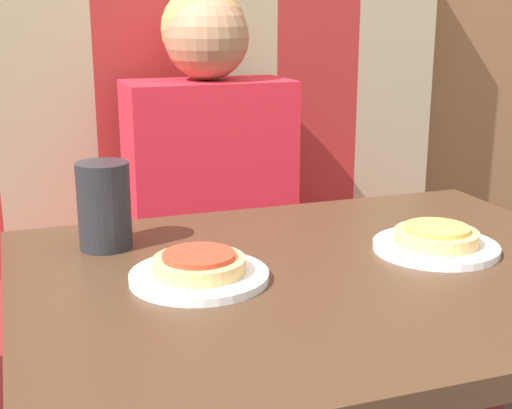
% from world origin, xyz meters
% --- Properties ---
extents(booth_seat, '(1.39, 0.50, 0.47)m').
position_xyz_m(booth_seat, '(0.00, 0.66, 0.24)').
color(booth_seat, maroon).
rests_on(booth_seat, ground_plane).
extents(booth_backrest, '(1.39, 0.09, 0.79)m').
position_xyz_m(booth_backrest, '(-0.00, 0.87, 0.87)').
color(booth_backrest, maroon).
rests_on(booth_backrest, booth_seat).
extents(dining_table, '(0.92, 0.70, 0.73)m').
position_xyz_m(dining_table, '(0.00, 0.00, 0.63)').
color(dining_table, '#422B1C').
rests_on(dining_table, ground_plane).
extents(person, '(0.37, 0.22, 0.68)m').
position_xyz_m(person, '(0.00, 0.66, 0.81)').
color(person, red).
rests_on(person, booth_seat).
extents(plate_left, '(0.20, 0.20, 0.01)m').
position_xyz_m(plate_left, '(-0.19, 0.02, 0.74)').
color(plate_left, white).
rests_on(plate_left, dining_table).
extents(plate_right, '(0.20, 0.20, 0.01)m').
position_xyz_m(plate_right, '(0.19, 0.02, 0.74)').
color(plate_right, white).
rests_on(plate_right, dining_table).
extents(pizza_left, '(0.13, 0.13, 0.03)m').
position_xyz_m(pizza_left, '(-0.19, 0.02, 0.76)').
color(pizza_left, tan).
rests_on(pizza_left, plate_left).
extents(pizza_right, '(0.13, 0.13, 0.03)m').
position_xyz_m(pizza_right, '(0.19, 0.02, 0.76)').
color(pizza_right, tan).
rests_on(pizza_right, plate_right).
extents(drinking_cup, '(0.08, 0.08, 0.14)m').
position_xyz_m(drinking_cup, '(-0.30, 0.21, 0.80)').
color(drinking_cup, '#232328').
rests_on(drinking_cup, dining_table).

